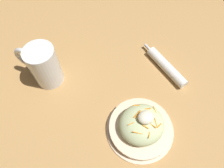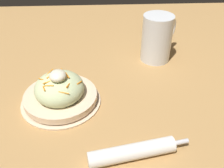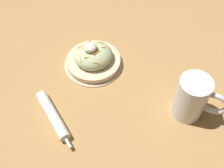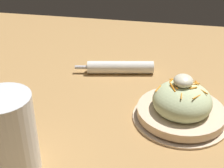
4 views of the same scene
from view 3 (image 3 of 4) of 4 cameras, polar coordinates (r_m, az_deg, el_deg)
name	(u,v)px [view 3 (image 3 of 4)]	position (r m, az deg, el deg)	size (l,w,h in m)	color
ground_plane	(121,84)	(0.99, 1.85, 0.05)	(1.43, 1.43, 0.00)	#B2844C
salad_plate	(93,58)	(1.03, -3.77, 5.19)	(0.21, 0.21, 0.11)	beige
beer_mug	(192,100)	(0.91, 15.69, -3.11)	(0.14, 0.13, 0.16)	white
napkin_roll	(53,115)	(0.92, -11.82, -6.22)	(0.07, 0.22, 0.04)	white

